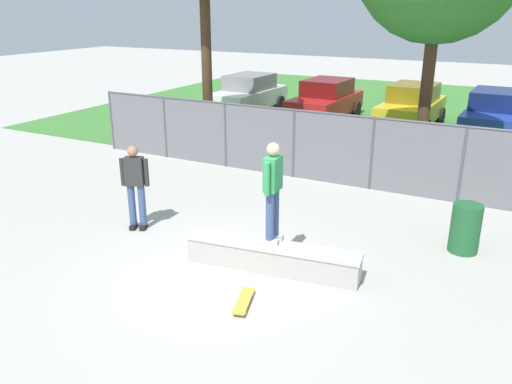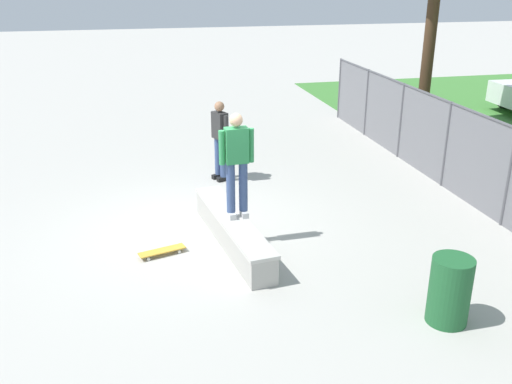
{
  "view_description": "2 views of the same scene",
  "coord_description": "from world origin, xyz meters",
  "px_view_note": "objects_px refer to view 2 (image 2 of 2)",
  "views": [
    {
      "loc": [
        4.34,
        -6.82,
        4.51
      ],
      "look_at": [
        0.22,
        1.06,
        1.28
      ],
      "focal_mm": 36.25,
      "sensor_mm": 36.0,
      "label": 1
    },
    {
      "loc": [
        9.52,
        -0.96,
        4.49
      ],
      "look_at": [
        0.66,
        1.09,
        0.92
      ],
      "focal_mm": 39.58,
      "sensor_mm": 36.0,
      "label": 2
    }
  ],
  "objects_px": {
    "skateboarder": "(237,161)",
    "trash_bin": "(450,291)",
    "concrete_ledge": "(233,231)",
    "bystander": "(220,137)",
    "skateboard": "(162,251)"
  },
  "relations": [
    {
      "from": "concrete_ledge",
      "to": "bystander",
      "type": "xyz_separation_m",
      "value": [
        -3.35,
        0.36,
        0.75
      ]
    },
    {
      "from": "skateboard",
      "to": "skateboarder",
      "type": "bearing_deg",
      "value": 96.39
    },
    {
      "from": "skateboard",
      "to": "bystander",
      "type": "xyz_separation_m",
      "value": [
        -3.45,
        1.6,
        0.94
      ]
    },
    {
      "from": "skateboard",
      "to": "bystander",
      "type": "height_order",
      "value": "bystander"
    },
    {
      "from": "concrete_ledge",
      "to": "trash_bin",
      "type": "bearing_deg",
      "value": 39.46
    },
    {
      "from": "bystander",
      "to": "skateboarder",
      "type": "bearing_deg",
      "value": -4.57
    },
    {
      "from": "trash_bin",
      "to": "concrete_ledge",
      "type": "bearing_deg",
      "value": -140.54
    },
    {
      "from": "concrete_ledge",
      "to": "trash_bin",
      "type": "height_order",
      "value": "trash_bin"
    },
    {
      "from": "bystander",
      "to": "trash_bin",
      "type": "bearing_deg",
      "value": 18.13
    },
    {
      "from": "concrete_ledge",
      "to": "bystander",
      "type": "height_order",
      "value": "bystander"
    },
    {
      "from": "concrete_ledge",
      "to": "skateboarder",
      "type": "distance_m",
      "value": 1.27
    },
    {
      "from": "skateboarder",
      "to": "trash_bin",
      "type": "distance_m",
      "value": 3.92
    },
    {
      "from": "skateboard",
      "to": "bystander",
      "type": "bearing_deg",
      "value": 155.14
    },
    {
      "from": "concrete_ledge",
      "to": "bystander",
      "type": "distance_m",
      "value": 3.45
    },
    {
      "from": "skateboard",
      "to": "trash_bin",
      "type": "bearing_deg",
      "value": 52.18
    }
  ]
}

